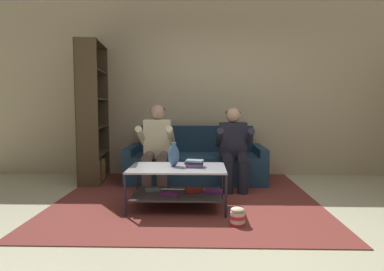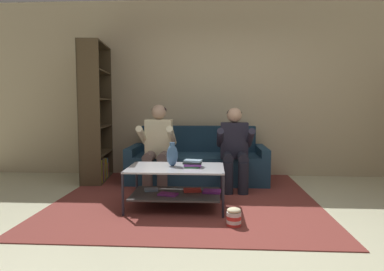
{
  "view_description": "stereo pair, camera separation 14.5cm",
  "coord_description": "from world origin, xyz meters",
  "px_view_note": "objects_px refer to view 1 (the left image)",
  "views": [
    {
      "loc": [
        -0.29,
        -3.34,
        1.18
      ],
      "look_at": [
        -0.41,
        1.04,
        0.79
      ],
      "focal_mm": 32.0,
      "sensor_mm": 36.0,
      "label": 1
    },
    {
      "loc": [
        -0.15,
        -3.33,
        1.18
      ],
      "look_at": [
        -0.41,
        1.04,
        0.79
      ],
      "focal_mm": 32.0,
      "sensor_mm": 36.0,
      "label": 2
    }
  ],
  "objects_px": {
    "couch": "(196,163)",
    "popcorn_tub": "(238,217)",
    "vase": "(174,155)",
    "bookshelf": "(91,129)",
    "person_seated_right": "(234,145)",
    "book_stack": "(194,164)",
    "person_seated_left": "(157,143)",
    "coffee_table": "(178,181)"
  },
  "relations": [
    {
      "from": "vase",
      "to": "person_seated_left",
      "type": "bearing_deg",
      "value": 109.74
    },
    {
      "from": "couch",
      "to": "bookshelf",
      "type": "height_order",
      "value": "bookshelf"
    },
    {
      "from": "vase",
      "to": "coffee_table",
      "type": "bearing_deg",
      "value": -46.92
    },
    {
      "from": "coffee_table",
      "to": "person_seated_right",
      "type": "bearing_deg",
      "value": 51.96
    },
    {
      "from": "vase",
      "to": "popcorn_tub",
      "type": "height_order",
      "value": "vase"
    },
    {
      "from": "person_seated_left",
      "to": "coffee_table",
      "type": "distance_m",
      "value": 1.04
    },
    {
      "from": "couch",
      "to": "popcorn_tub",
      "type": "relative_size",
      "value": 11.1
    },
    {
      "from": "person_seated_left",
      "to": "vase",
      "type": "xyz_separation_m",
      "value": [
        0.31,
        -0.85,
        -0.04
      ]
    },
    {
      "from": "vase",
      "to": "bookshelf",
      "type": "bearing_deg",
      "value": 136.5
    },
    {
      "from": "coffee_table",
      "to": "person_seated_left",
      "type": "bearing_deg",
      "value": 111.67
    },
    {
      "from": "coffee_table",
      "to": "popcorn_tub",
      "type": "bearing_deg",
      "value": -42.52
    },
    {
      "from": "person_seated_left",
      "to": "coffee_table",
      "type": "height_order",
      "value": "person_seated_left"
    },
    {
      "from": "couch",
      "to": "bookshelf",
      "type": "distance_m",
      "value": 1.71
    },
    {
      "from": "person_seated_right",
      "to": "bookshelf",
      "type": "height_order",
      "value": "bookshelf"
    },
    {
      "from": "couch",
      "to": "book_stack",
      "type": "height_order",
      "value": "couch"
    },
    {
      "from": "person_seated_left",
      "to": "bookshelf",
      "type": "distance_m",
      "value": 1.19
    },
    {
      "from": "person_seated_right",
      "to": "vase",
      "type": "relative_size",
      "value": 4.17
    },
    {
      "from": "person_seated_left",
      "to": "vase",
      "type": "bearing_deg",
      "value": -70.26
    },
    {
      "from": "person_seated_left",
      "to": "popcorn_tub",
      "type": "height_order",
      "value": "person_seated_left"
    },
    {
      "from": "coffee_table",
      "to": "bookshelf",
      "type": "distance_m",
      "value": 2.06
    },
    {
      "from": "vase",
      "to": "bookshelf",
      "type": "xyz_separation_m",
      "value": [
        -1.39,
        1.32,
        0.21
      ]
    },
    {
      "from": "book_stack",
      "to": "bookshelf",
      "type": "relative_size",
      "value": 0.1
    },
    {
      "from": "coffee_table",
      "to": "vase",
      "type": "height_order",
      "value": "vase"
    },
    {
      "from": "couch",
      "to": "vase",
      "type": "height_order",
      "value": "couch"
    },
    {
      "from": "person_seated_right",
      "to": "vase",
      "type": "xyz_separation_m",
      "value": [
        -0.77,
        -0.85,
        -0.02
      ]
    },
    {
      "from": "couch",
      "to": "bookshelf",
      "type": "xyz_separation_m",
      "value": [
        -1.62,
        -0.05,
        0.53
      ]
    },
    {
      "from": "vase",
      "to": "book_stack",
      "type": "bearing_deg",
      "value": -11.88
    },
    {
      "from": "couch",
      "to": "popcorn_tub",
      "type": "bearing_deg",
      "value": -77.49
    },
    {
      "from": "person_seated_left",
      "to": "vase",
      "type": "relative_size",
      "value": 4.32
    },
    {
      "from": "person_seated_left",
      "to": "popcorn_tub",
      "type": "distance_m",
      "value": 1.86
    },
    {
      "from": "couch",
      "to": "book_stack",
      "type": "bearing_deg",
      "value": -89.77
    },
    {
      "from": "couch",
      "to": "person_seated_right",
      "type": "bearing_deg",
      "value": -44.04
    },
    {
      "from": "person_seated_right",
      "to": "book_stack",
      "type": "relative_size",
      "value": 5.2
    },
    {
      "from": "couch",
      "to": "bookshelf",
      "type": "bearing_deg",
      "value": -178.27
    },
    {
      "from": "person_seated_left",
      "to": "coffee_table",
      "type": "relative_size",
      "value": 1.09
    },
    {
      "from": "coffee_table",
      "to": "book_stack",
      "type": "relative_size",
      "value": 4.93
    },
    {
      "from": "couch",
      "to": "person_seated_left",
      "type": "height_order",
      "value": "person_seated_left"
    },
    {
      "from": "couch",
      "to": "popcorn_tub",
      "type": "height_order",
      "value": "couch"
    },
    {
      "from": "person_seated_right",
      "to": "bookshelf",
      "type": "distance_m",
      "value": 2.22
    },
    {
      "from": "book_stack",
      "to": "popcorn_tub",
      "type": "xyz_separation_m",
      "value": [
        0.44,
        -0.58,
        -0.42
      ]
    },
    {
      "from": "person_seated_right",
      "to": "coffee_table",
      "type": "distance_m",
      "value": 1.2
    },
    {
      "from": "popcorn_tub",
      "to": "person_seated_left",
      "type": "bearing_deg",
      "value": 123.52
    }
  ]
}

